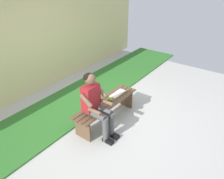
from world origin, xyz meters
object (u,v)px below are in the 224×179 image
Objects in this scene: apple at (110,99)px; book_open at (118,94)px; person_seated at (96,103)px; bench_near at (106,107)px.

book_open is at bearing -172.15° from apple.
person_seated is 3.02× the size of book_open.
apple is at bearing -173.58° from person_seated.
person_seated is 0.56m from apple.
bench_near is 18.92× the size of apple.
bench_near is 0.18m from apple.
apple is at bearing 156.10° from bench_near.
bench_near is at bearing -166.92° from person_seated.
person_seated is at bearing 13.08° from bench_near.
book_open is (-0.84, -0.10, -0.23)m from person_seated.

